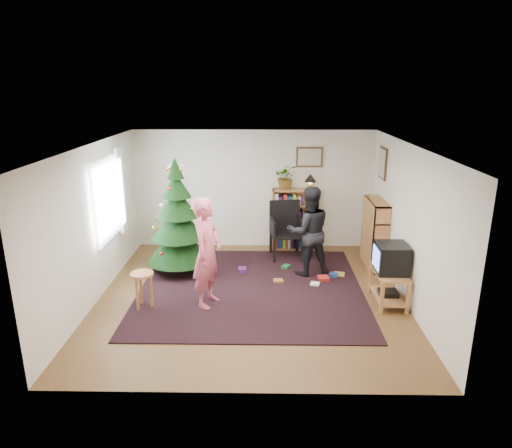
{
  "coord_description": "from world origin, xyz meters",
  "views": [
    {
      "loc": [
        0.21,
        -6.92,
        3.39
      ],
      "look_at": [
        0.08,
        0.52,
        1.1
      ],
      "focal_mm": 32.0,
      "sensor_mm": 36.0,
      "label": 1
    }
  ],
  "objects_px": {
    "tv_stand": "(389,285)",
    "person_by_chair": "(309,231)",
    "bookshelf_right": "(375,233)",
    "potted_plant": "(286,177)",
    "crt_tv": "(391,258)",
    "picture_back": "(309,157)",
    "armchair": "(286,227)",
    "table_lamp": "(310,179)",
    "picture_right": "(383,163)",
    "stool": "(142,281)",
    "christmas_tree": "(178,226)",
    "person_standing": "(207,253)",
    "bookshelf_back": "(295,219)"
  },
  "relations": [
    {
      "from": "stool",
      "to": "crt_tv",
      "type": "bearing_deg",
      "value": 3.5
    },
    {
      "from": "bookshelf_right",
      "to": "person_by_chair",
      "type": "height_order",
      "value": "person_by_chair"
    },
    {
      "from": "tv_stand",
      "to": "potted_plant",
      "type": "relative_size",
      "value": 1.58
    },
    {
      "from": "picture_right",
      "to": "tv_stand",
      "type": "height_order",
      "value": "picture_right"
    },
    {
      "from": "christmas_tree",
      "to": "person_by_chair",
      "type": "height_order",
      "value": "christmas_tree"
    },
    {
      "from": "person_standing",
      "to": "potted_plant",
      "type": "height_order",
      "value": "potted_plant"
    },
    {
      "from": "picture_back",
      "to": "bookshelf_back",
      "type": "bearing_deg",
      "value": -154.27
    },
    {
      "from": "armchair",
      "to": "table_lamp",
      "type": "distance_m",
      "value": 1.11
    },
    {
      "from": "picture_right",
      "to": "potted_plant",
      "type": "relative_size",
      "value": 1.16
    },
    {
      "from": "bookshelf_back",
      "to": "stool",
      "type": "bearing_deg",
      "value": -132.39
    },
    {
      "from": "picture_right",
      "to": "armchair",
      "type": "bearing_deg",
      "value": 174.6
    },
    {
      "from": "person_by_chair",
      "to": "potted_plant",
      "type": "bearing_deg",
      "value": -85.15
    },
    {
      "from": "picture_back",
      "to": "picture_right",
      "type": "distance_m",
      "value": 1.51
    },
    {
      "from": "crt_tv",
      "to": "person_by_chair",
      "type": "xyz_separation_m",
      "value": [
        -1.19,
        1.15,
        0.06
      ]
    },
    {
      "from": "picture_right",
      "to": "bookshelf_right",
      "type": "bearing_deg",
      "value": -111.57
    },
    {
      "from": "christmas_tree",
      "to": "bookshelf_right",
      "type": "relative_size",
      "value": 1.66
    },
    {
      "from": "crt_tv",
      "to": "potted_plant",
      "type": "relative_size",
      "value": 1.0
    },
    {
      "from": "person_by_chair",
      "to": "stool",
      "type": "bearing_deg",
      "value": 17.52
    },
    {
      "from": "bookshelf_right",
      "to": "armchair",
      "type": "xyz_separation_m",
      "value": [
        -1.67,
        0.51,
        -0.05
      ]
    },
    {
      "from": "picture_right",
      "to": "potted_plant",
      "type": "height_order",
      "value": "picture_right"
    },
    {
      "from": "bookshelf_back",
      "to": "bookshelf_right",
      "type": "height_order",
      "value": "same"
    },
    {
      "from": "tv_stand",
      "to": "person_by_chair",
      "type": "relative_size",
      "value": 0.49
    },
    {
      "from": "crt_tv",
      "to": "stool",
      "type": "distance_m",
      "value": 3.91
    },
    {
      "from": "stool",
      "to": "christmas_tree",
      "type": "bearing_deg",
      "value": 78.22
    },
    {
      "from": "picture_back",
      "to": "crt_tv",
      "type": "relative_size",
      "value": 1.06
    },
    {
      "from": "person_standing",
      "to": "person_by_chair",
      "type": "height_order",
      "value": "person_standing"
    },
    {
      "from": "crt_tv",
      "to": "person_by_chair",
      "type": "bearing_deg",
      "value": 135.94
    },
    {
      "from": "armchair",
      "to": "christmas_tree",
      "type": "bearing_deg",
      "value": -163.58
    },
    {
      "from": "tv_stand",
      "to": "potted_plant",
      "type": "xyz_separation_m",
      "value": [
        -1.55,
        2.55,
        1.24
      ]
    },
    {
      "from": "picture_back",
      "to": "person_by_chair",
      "type": "distance_m",
      "value": 1.9
    },
    {
      "from": "bookshelf_right",
      "to": "person_by_chair",
      "type": "bearing_deg",
      "value": 109.59
    },
    {
      "from": "armchair",
      "to": "table_lamp",
      "type": "xyz_separation_m",
      "value": [
        0.5,
        0.42,
        0.9
      ]
    },
    {
      "from": "crt_tv",
      "to": "stool",
      "type": "height_order",
      "value": "crt_tv"
    },
    {
      "from": "bookshelf_back",
      "to": "bookshelf_right",
      "type": "distance_m",
      "value": 1.74
    },
    {
      "from": "christmas_tree",
      "to": "armchair",
      "type": "height_order",
      "value": "christmas_tree"
    },
    {
      "from": "armchair",
      "to": "person_standing",
      "type": "relative_size",
      "value": 0.64
    },
    {
      "from": "bookshelf_right",
      "to": "potted_plant",
      "type": "bearing_deg",
      "value": 60.85
    },
    {
      "from": "christmas_tree",
      "to": "tv_stand",
      "type": "height_order",
      "value": "christmas_tree"
    },
    {
      "from": "crt_tv",
      "to": "picture_right",
      "type": "bearing_deg",
      "value": 82.49
    },
    {
      "from": "picture_back",
      "to": "potted_plant",
      "type": "relative_size",
      "value": 1.06
    },
    {
      "from": "bookshelf_right",
      "to": "potted_plant",
      "type": "xyz_separation_m",
      "value": [
        -1.67,
        0.93,
        0.89
      ]
    },
    {
      "from": "armchair",
      "to": "table_lamp",
      "type": "relative_size",
      "value": 3.48
    },
    {
      "from": "picture_back",
      "to": "armchair",
      "type": "distance_m",
      "value": 1.52
    },
    {
      "from": "armchair",
      "to": "potted_plant",
      "type": "height_order",
      "value": "potted_plant"
    },
    {
      "from": "bookshelf_back",
      "to": "stool",
      "type": "distance_m",
      "value": 3.77
    },
    {
      "from": "picture_back",
      "to": "crt_tv",
      "type": "distance_m",
      "value": 3.11
    },
    {
      "from": "picture_back",
      "to": "armchair",
      "type": "height_order",
      "value": "picture_back"
    },
    {
      "from": "tv_stand",
      "to": "person_by_chair",
      "type": "bearing_deg",
      "value": 136.01
    },
    {
      "from": "armchair",
      "to": "bookshelf_back",
      "type": "bearing_deg",
      "value": 58.05
    },
    {
      "from": "picture_back",
      "to": "bookshelf_right",
      "type": "height_order",
      "value": "picture_back"
    }
  ]
}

